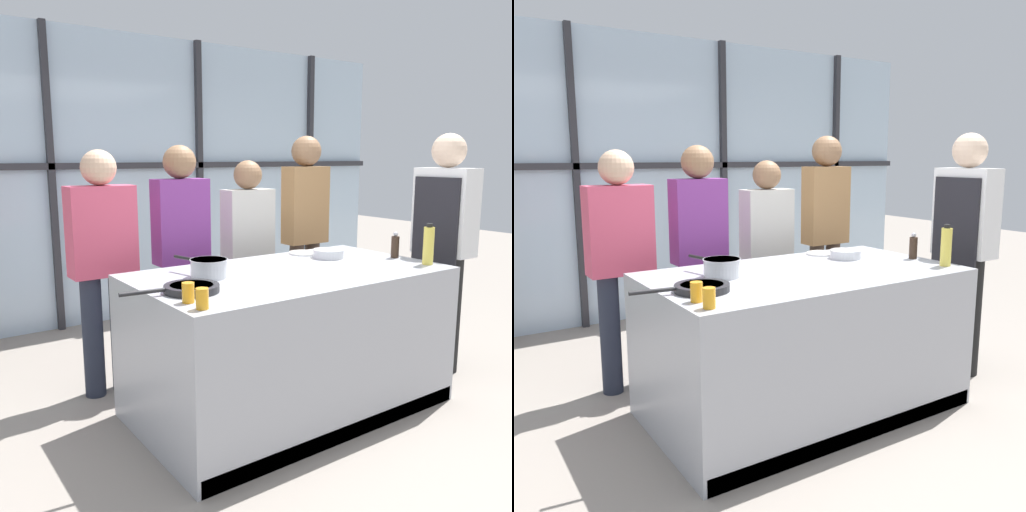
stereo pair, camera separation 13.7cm
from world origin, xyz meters
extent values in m
plane|color=gray|center=(0.00, 0.00, 0.00)|extent=(18.00, 18.00, 0.00)
cube|color=silver|center=(0.00, 2.58, 1.40)|extent=(6.40, 0.04, 2.80)
cube|color=#2D2D33|center=(0.00, 2.53, 1.54)|extent=(6.40, 0.06, 0.06)
cube|color=#2D2D33|center=(-0.77, 2.53, 1.40)|extent=(0.06, 0.06, 2.80)
cube|color=#2D2D33|center=(0.77, 2.53, 1.40)|extent=(0.06, 0.06, 2.80)
cube|color=#2D2D33|center=(2.30, 2.53, 1.40)|extent=(0.06, 0.06, 2.80)
cube|color=#A8AAB2|center=(0.00, 0.00, 0.46)|extent=(1.96, 1.09, 0.92)
cube|color=black|center=(-0.64, 0.00, 0.91)|extent=(0.52, 0.52, 0.01)
cube|color=black|center=(0.00, -0.53, 0.05)|extent=(1.92, 0.03, 0.10)
cylinder|color=#38383D|center=(-0.77, -0.12, 0.91)|extent=(0.13, 0.13, 0.01)
cylinder|color=#38383D|center=(-0.52, -0.12, 0.91)|extent=(0.13, 0.13, 0.01)
cylinder|color=#38383D|center=(-0.77, 0.12, 0.91)|extent=(0.13, 0.13, 0.01)
cylinder|color=#38383D|center=(-0.52, 0.12, 0.91)|extent=(0.13, 0.13, 0.01)
cylinder|color=black|center=(1.39, -0.21, 0.45)|extent=(0.15, 0.15, 0.90)
cylinder|color=black|center=(1.39, -0.01, 0.45)|extent=(0.15, 0.15, 0.90)
cube|color=white|center=(1.39, -0.11, 1.22)|extent=(0.20, 0.46, 0.65)
sphere|color=beige|center=(1.39, -0.11, 1.67)|extent=(0.25, 0.25, 0.25)
cube|color=black|center=(1.28, -0.11, 0.99)|extent=(0.02, 0.39, 0.99)
cylinder|color=#232838|center=(-0.79, 0.91, 0.42)|extent=(0.14, 0.14, 0.84)
cylinder|color=#232838|center=(-0.98, 0.91, 0.42)|extent=(0.14, 0.14, 0.84)
cube|color=#DB4C6B|center=(-0.88, 0.91, 1.14)|extent=(0.44, 0.20, 0.60)
sphere|color=#D8AD8C|center=(-0.88, 0.91, 1.56)|extent=(0.23, 0.23, 0.23)
cylinder|color=#232838|center=(-0.21, 0.91, 0.43)|extent=(0.13, 0.13, 0.86)
cylinder|color=#232838|center=(-0.38, 0.91, 0.43)|extent=(0.13, 0.13, 0.86)
cube|color=#7A3384|center=(-0.29, 0.91, 1.16)|extent=(0.40, 0.18, 0.62)
sphere|color=#8C6647|center=(-0.29, 0.91, 1.59)|extent=(0.24, 0.24, 0.24)
cylinder|color=#47382D|center=(0.39, 0.91, 0.40)|extent=(0.13, 0.13, 0.80)
cylinder|color=#47382D|center=(0.20, 0.91, 0.40)|extent=(0.13, 0.13, 0.80)
cube|color=beige|center=(0.29, 0.91, 1.09)|extent=(0.41, 0.18, 0.58)
sphere|color=#8C6647|center=(0.29, 0.91, 1.49)|extent=(0.22, 0.22, 0.22)
cylinder|color=#47382D|center=(0.97, 0.91, 0.45)|extent=(0.12, 0.12, 0.90)
cylinder|color=#47382D|center=(0.80, 0.91, 0.45)|extent=(0.12, 0.12, 0.90)
cube|color=#A37547|center=(0.88, 0.91, 1.22)|extent=(0.39, 0.18, 0.65)
sphere|color=#8C6647|center=(0.88, 0.91, 1.67)|extent=(0.25, 0.25, 0.25)
cylinder|color=#232326|center=(-0.77, -0.12, 0.94)|extent=(0.30, 0.30, 0.04)
cylinder|color=#B26B2D|center=(-0.77, -0.12, 0.95)|extent=(0.23, 0.23, 0.01)
cylinder|color=#232326|center=(-1.03, -0.09, 0.95)|extent=(0.24, 0.05, 0.02)
cylinder|color=silver|center=(-0.52, 0.12, 0.97)|extent=(0.22, 0.22, 0.11)
cylinder|color=silver|center=(-0.52, 0.12, 1.03)|extent=(0.23, 0.23, 0.01)
cylinder|color=black|center=(-0.57, 0.33, 1.01)|extent=(0.07, 0.19, 0.02)
cylinder|color=white|center=(0.46, 0.41, 0.93)|extent=(0.22, 0.22, 0.01)
cylinder|color=silver|center=(0.50, 0.19, 0.95)|extent=(0.22, 0.22, 0.06)
cylinder|color=#4C4C51|center=(0.50, 0.19, 0.97)|extent=(0.18, 0.18, 0.01)
cylinder|color=#E0CC4C|center=(0.88, -0.36, 1.04)|extent=(0.07, 0.07, 0.25)
cylinder|color=black|center=(0.88, -0.36, 1.18)|extent=(0.04, 0.04, 0.02)
cylinder|color=#332319|center=(0.89, -0.07, 1.00)|extent=(0.06, 0.06, 0.15)
sphere|color=#B2B2B7|center=(0.89, -0.07, 1.09)|extent=(0.03, 0.03, 0.03)
cylinder|color=orange|center=(-0.88, -0.44, 0.97)|extent=(0.06, 0.06, 0.10)
cylinder|color=orange|center=(-0.88, -0.30, 0.97)|extent=(0.06, 0.06, 0.10)
camera|label=1|loc=(-2.09, -2.62, 1.63)|focal=38.00mm
camera|label=2|loc=(-1.97, -2.69, 1.63)|focal=38.00mm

